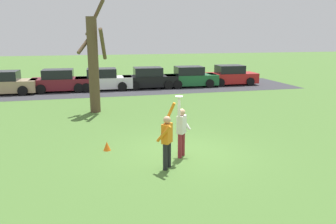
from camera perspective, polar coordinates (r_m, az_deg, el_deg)
ground_plane at (r=11.71m, az=2.88°, el=-6.94°), size 120.00×120.00×0.00m
person_catcher at (r=11.05m, az=2.32°, el=-2.81°), size 0.54×0.58×2.08m
person_defender at (r=10.06m, az=-0.17°, el=-4.42°), size 0.64×0.66×2.05m
frisbee_disc at (r=10.59m, az=1.91°, el=2.67°), size 0.26×0.26×0.02m
parked_car_tan at (r=25.66m, az=-26.11°, el=4.38°), size 4.17×2.16×1.59m
parked_car_maroon at (r=25.42m, az=-17.93°, el=5.01°), size 4.17×2.16×1.59m
parked_car_white at (r=25.33m, az=-10.96°, el=5.38°), size 4.17×2.16×1.59m
parked_car_black at (r=25.76m, az=-3.19°, el=5.72°), size 4.17×2.16×1.59m
parked_car_green at (r=26.52m, az=3.82°, el=5.92°), size 4.17×2.16×1.59m
parked_car_red at (r=28.00m, az=10.67°, el=6.10°), size 4.17×2.16×1.59m
parking_strip at (r=25.67m, az=-6.89°, el=3.99°), size 26.39×6.40×0.01m
bare_tree_tall at (r=17.83m, az=-12.59°, el=8.33°), size 1.59×1.55×5.78m
field_cone_orange at (r=12.06m, az=-10.38°, el=-5.74°), size 0.26×0.26×0.32m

